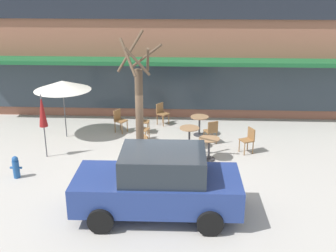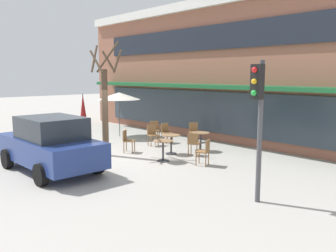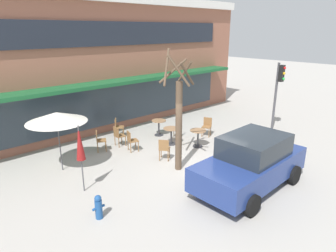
# 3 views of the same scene
# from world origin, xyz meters

# --- Properties ---
(ground_plane) EXTENTS (80.00, 80.00, 0.00)m
(ground_plane) POSITION_xyz_m (0.00, 0.00, 0.00)
(ground_plane) COLOR #ADA8A0
(building_facade) EXTENTS (19.39, 9.10, 6.58)m
(building_facade) POSITION_xyz_m (0.00, 9.96, 3.29)
(building_facade) COLOR #935B47
(building_facade) RESTS_ON ground
(cafe_table_near_wall) EXTENTS (0.70, 0.70, 0.76)m
(cafe_table_near_wall) POSITION_xyz_m (0.98, 2.55, 0.52)
(cafe_table_near_wall) COLOR #333338
(cafe_table_near_wall) RESTS_ON ground
(cafe_table_streetside) EXTENTS (0.70, 0.70, 0.76)m
(cafe_table_streetside) POSITION_xyz_m (1.37, 3.83, 0.52)
(cafe_table_streetside) COLOR #333338
(cafe_table_streetside) RESTS_ON ground
(cafe_table_by_tree) EXTENTS (0.70, 0.70, 0.76)m
(cafe_table_by_tree) POSITION_xyz_m (1.64, 1.54, 0.52)
(cafe_table_by_tree) COLOR #333338
(cafe_table_by_tree) RESTS_ON ground
(patio_umbrella_green_folded) EXTENTS (2.10, 2.10, 2.20)m
(patio_umbrella_green_folded) POSITION_xyz_m (-3.73, 3.42, 2.02)
(patio_umbrella_green_folded) COLOR #4C4C51
(patio_umbrella_green_folded) RESTS_ON ground
(patio_umbrella_cream_folded) EXTENTS (0.28, 0.28, 2.20)m
(patio_umbrella_cream_folded) POSITION_xyz_m (-3.88, 1.50, 1.63)
(patio_umbrella_cream_folded) COLOR #4C4C51
(patio_umbrella_cream_folded) RESTS_ON ground
(cafe_chair_0) EXTENTS (0.56, 0.56, 0.89)m
(cafe_chair_0) POSITION_xyz_m (-0.42, 1.48, 0.53)
(cafe_chair_0) COLOR olive
(cafe_chair_0) RESTS_ON ground
(cafe_chair_1) EXTENTS (0.50, 0.50, 0.89)m
(cafe_chair_1) POSITION_xyz_m (-0.81, 3.11, 0.53)
(cafe_chair_1) COLOR olive
(cafe_chair_1) RESTS_ON ground
(cafe_chair_2) EXTENTS (0.54, 0.54, 0.89)m
(cafe_chair_2) POSITION_xyz_m (-1.77, 4.05, 0.53)
(cafe_chair_2) COLOR olive
(cafe_chair_2) RESTS_ON ground
(cafe_chair_3) EXTENTS (0.53, 0.53, 0.89)m
(cafe_chair_3) POSITION_xyz_m (1.79, 2.96, 0.53)
(cafe_chair_3) COLOR olive
(cafe_chair_3) RESTS_ON ground
(cafe_chair_4) EXTENTS (0.53, 0.53, 0.89)m
(cafe_chair_4) POSITION_xyz_m (3.03, 2.20, 0.53)
(cafe_chair_4) COLOR olive
(cafe_chair_4) RESTS_ON ground
(cafe_chair_5) EXTENTS (0.42, 0.42, 0.89)m
(cafe_chair_5) POSITION_xyz_m (-0.87, 3.97, 0.53)
(cafe_chair_5) COLOR olive
(cafe_chair_5) RESTS_ON ground
(cafe_chair_6) EXTENTS (0.56, 0.56, 0.89)m
(cafe_chair_6) POSITION_xyz_m (-0.17, 5.04, 0.53)
(cafe_chair_6) COLOR olive
(cafe_chair_6) RESTS_ON ground
(parked_sedan) EXTENTS (4.22, 2.06, 1.76)m
(parked_sedan) POSITION_xyz_m (0.21, -1.97, 0.88)
(parked_sedan) COLOR navy
(parked_sedan) RESTS_ON ground
(street_tree) EXTENTS (1.36, 1.25, 4.33)m
(street_tree) POSITION_xyz_m (-0.56, 0.58, 1.96)
(street_tree) COLOR brown
(street_tree) RESTS_ON ground
(traffic_light_pole) EXTENTS (0.26, 0.44, 3.40)m
(traffic_light_pole) POSITION_xyz_m (6.24, 0.42, 2.30)
(traffic_light_pole) COLOR #47474C
(traffic_light_pole) RESTS_ON ground
(fire_hydrant) EXTENTS (0.36, 0.20, 0.71)m
(fire_hydrant) POSITION_xyz_m (-4.29, -0.11, 0.35)
(fire_hydrant) COLOR #1E4C8C
(fire_hydrant) RESTS_ON ground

